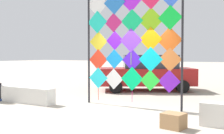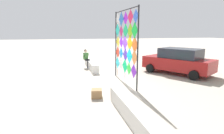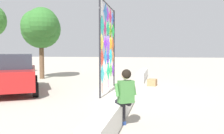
{
  "view_description": "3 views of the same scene",
  "coord_description": "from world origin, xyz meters",
  "px_view_note": "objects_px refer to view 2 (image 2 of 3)",
  "views": [
    {
      "loc": [
        3.9,
        -7.21,
        1.72
      ],
      "look_at": [
        -0.62,
        0.66,
        1.32
      ],
      "focal_mm": 44.09,
      "sensor_mm": 36.0,
      "label": 1
    },
    {
      "loc": [
        9.66,
        -2.28,
        2.82
      ],
      "look_at": [
        -0.29,
        0.29,
        0.86
      ],
      "focal_mm": 30.17,
      "sensor_mm": 36.0,
      "label": 2
    },
    {
      "loc": [
        -10.37,
        -1.37,
        1.83
      ],
      "look_at": [
        -0.44,
        0.7,
        1.14
      ],
      "focal_mm": 37.05,
      "sensor_mm": 36.0,
      "label": 3
    }
  ],
  "objects_px": {
    "kite_display_rack": "(125,41)",
    "seated_vendor": "(86,57)",
    "parked_car": "(178,61)",
    "cardboard_box_large": "(97,93)"
  },
  "relations": [
    {
      "from": "kite_display_rack",
      "to": "parked_car",
      "type": "distance_m",
      "value": 4.51
    },
    {
      "from": "seated_vendor",
      "to": "cardboard_box_large",
      "type": "height_order",
      "value": "seated_vendor"
    },
    {
      "from": "kite_display_rack",
      "to": "cardboard_box_large",
      "type": "xyz_separation_m",
      "value": [
        2.03,
        -1.94,
        -2.1
      ]
    },
    {
      "from": "kite_display_rack",
      "to": "seated_vendor",
      "type": "height_order",
      "value": "kite_display_rack"
    },
    {
      "from": "seated_vendor",
      "to": "cardboard_box_large",
      "type": "distance_m",
      "value": 7.04
    },
    {
      "from": "seated_vendor",
      "to": "cardboard_box_large",
      "type": "bearing_deg",
      "value": -3.45
    },
    {
      "from": "parked_car",
      "to": "cardboard_box_large",
      "type": "height_order",
      "value": "parked_car"
    },
    {
      "from": "seated_vendor",
      "to": "parked_car",
      "type": "height_order",
      "value": "parked_car"
    },
    {
      "from": "seated_vendor",
      "to": "kite_display_rack",
      "type": "bearing_deg",
      "value": 17.05
    },
    {
      "from": "kite_display_rack",
      "to": "seated_vendor",
      "type": "distance_m",
      "value": 5.39
    }
  ]
}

